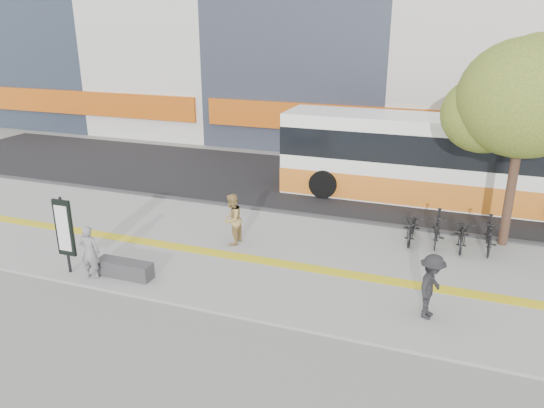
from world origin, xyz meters
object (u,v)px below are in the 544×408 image
(bench, at_px, (125,269))
(pedestrian_tan, at_px, (232,219))
(signboard, at_px, (64,229))
(bus, at_px, (439,162))
(street_tree, at_px, (524,101))
(pedestrian_dark, at_px, (431,287))
(seated_woman, at_px, (90,252))

(bench, distance_m, pedestrian_tan, 3.59)
(signboard, bearing_deg, bus, 47.52)
(street_tree, xyz_separation_m, bus, (-2.22, 3.68, -2.94))
(bench, distance_m, signboard, 1.94)
(bench, height_order, street_tree, street_tree)
(bench, distance_m, pedestrian_dark, 7.98)
(bus, height_order, pedestrian_dark, bus)
(bench, bearing_deg, pedestrian_tan, 58.47)
(signboard, xyz_separation_m, seated_woman, (0.80, -0.05, -0.54))
(seated_woman, xyz_separation_m, pedestrian_dark, (8.73, 1.07, 0.05))
(pedestrian_tan, bearing_deg, signboard, -46.21)
(street_tree, height_order, pedestrian_dark, street_tree)
(street_tree, bearing_deg, signboard, -150.93)
(street_tree, distance_m, pedestrian_dark, 6.69)
(bench, relative_size, pedestrian_dark, 1.00)
(signboard, relative_size, pedestrian_dark, 1.38)
(seated_woman, height_order, pedestrian_dark, pedestrian_dark)
(bench, distance_m, seated_woman, 1.02)
(street_tree, relative_size, pedestrian_dark, 3.96)
(seated_woman, bearing_deg, signboard, -13.49)
(bench, xyz_separation_m, seated_woman, (-0.80, -0.35, 0.53))
(bus, distance_m, pedestrian_dark, 9.02)
(bench, xyz_separation_m, pedestrian_dark, (7.93, 0.72, 0.57))
(street_tree, xyz_separation_m, pedestrian_dark, (-1.85, -5.31, -3.64))
(bus, relative_size, seated_woman, 8.04)
(signboard, distance_m, pedestrian_tan, 4.81)
(bench, relative_size, pedestrian_tan, 0.98)
(signboard, relative_size, bus, 0.18)
(bus, relative_size, pedestrian_tan, 7.43)
(seated_woman, distance_m, pedestrian_tan, 4.29)
(seated_woman, relative_size, pedestrian_tan, 0.92)
(bench, bearing_deg, signboard, -169.19)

